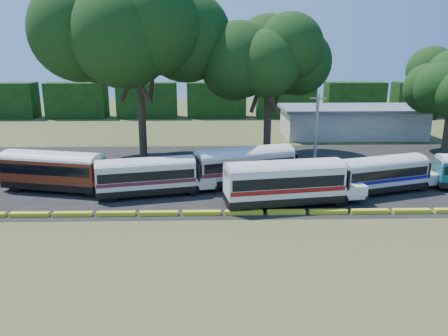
{
  "coord_description": "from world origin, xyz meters",
  "views": [
    {
      "loc": [
        -0.63,
        -27.91,
        11.2
      ],
      "look_at": [
        0.22,
        6.0,
        2.08
      ],
      "focal_mm": 35.0,
      "sensor_mm": 36.0,
      "label": 1
    }
  ],
  "objects_px": {
    "bus_red": "(55,169)",
    "bus_cream_west": "(148,174)",
    "bus_white_red": "(287,180)",
    "tree_west": "(137,26)"
  },
  "relations": [
    {
      "from": "bus_cream_west",
      "to": "tree_west",
      "type": "xyz_separation_m",
      "value": [
        -2.21,
        11.75,
        11.81
      ]
    },
    {
      "from": "bus_red",
      "to": "tree_west",
      "type": "distance_m",
      "value": 16.55
    },
    {
      "from": "bus_red",
      "to": "bus_cream_west",
      "type": "xyz_separation_m",
      "value": [
        7.77,
        -1.4,
        -0.15
      ]
    },
    {
      "from": "bus_red",
      "to": "bus_cream_west",
      "type": "bearing_deg",
      "value": 2.95
    },
    {
      "from": "bus_red",
      "to": "tree_west",
      "type": "xyz_separation_m",
      "value": [
        5.56,
        10.35,
        11.66
      ]
    },
    {
      "from": "bus_red",
      "to": "bus_cream_west",
      "type": "height_order",
      "value": "bus_red"
    },
    {
      "from": "bus_cream_west",
      "to": "bus_white_red",
      "type": "height_order",
      "value": "bus_white_red"
    },
    {
      "from": "bus_red",
      "to": "bus_white_red",
      "type": "height_order",
      "value": "bus_white_red"
    },
    {
      "from": "bus_white_red",
      "to": "bus_red",
      "type": "bearing_deg",
      "value": 158.32
    },
    {
      "from": "tree_west",
      "to": "bus_red",
      "type": "bearing_deg",
      "value": -118.26
    }
  ]
}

